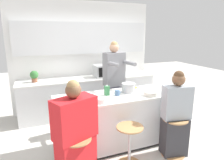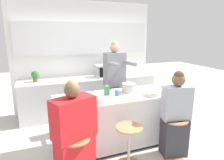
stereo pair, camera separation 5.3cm
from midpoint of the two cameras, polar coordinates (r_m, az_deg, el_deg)
ground_plane at (r=3.77m, az=0.04°, el=-17.89°), size 16.00×16.00×0.00m
wall_back at (r=5.08m, az=-8.27°, el=8.62°), size 3.50×0.22×2.70m
back_counter at (r=4.97m, az=-6.91°, el=-4.31°), size 3.25×0.70×0.90m
kitchen_island at (r=3.55m, az=0.04°, el=-11.44°), size 1.98×0.78×0.92m
bar_stool_leftmost at (r=2.86m, az=-10.50°, el=-20.81°), size 0.39×0.39×0.63m
bar_stool_center at (r=3.10m, az=4.52°, el=-17.65°), size 0.39×0.39×0.63m
bar_stool_rightmost at (r=3.47m, az=16.91°, el=-14.65°), size 0.39×0.39×0.63m
person_cooking at (r=4.09m, az=0.27°, el=-1.69°), size 0.49×0.64×1.79m
person_wrapped_blanket at (r=2.73m, az=-10.98°, el=-15.41°), size 0.61×0.47×1.40m
person_seated_near at (r=3.38m, az=17.26°, el=-10.25°), size 0.47×0.34×1.40m
cooking_pot at (r=3.54m, az=4.28°, el=-2.22°), size 0.33×0.25×0.16m
fruit_bowl at (r=3.04m, az=-3.54°, el=-5.83°), size 0.18×0.18×0.07m
mixing_bowl_steel at (r=3.42m, az=10.60°, el=-3.79°), size 0.24×0.24×0.07m
coffee_cup_near at (r=3.36m, az=1.09°, el=-3.68°), size 0.11×0.08×0.09m
coffee_cup_far at (r=3.22m, az=-7.94°, el=-4.62°), size 0.10×0.07×0.09m
banana_bunch at (r=3.81m, az=5.92°, el=-2.09°), size 0.14×0.10×0.05m
juice_carton at (r=3.37m, az=-1.91°, el=-3.02°), size 0.07×0.07×0.18m
microwave at (r=4.89m, az=-2.60°, el=2.65°), size 0.48×0.37×0.29m
potted_plant at (r=4.67m, az=-21.64°, el=1.13°), size 0.18×0.18×0.25m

